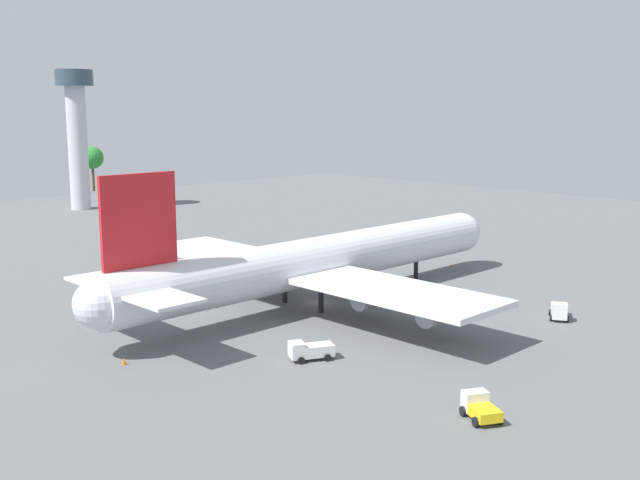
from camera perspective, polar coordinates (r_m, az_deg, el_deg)
ground_plane at (r=104.82m, az=0.00°, el=-4.78°), size 289.23×289.23×0.00m
cargo_airplane at (r=103.20m, az=-0.14°, el=-1.61°), size 72.31×59.05×19.70m
catering_truck at (r=101.45m, az=17.62°, el=-5.10°), size 4.70×3.83×2.40m
cargo_loader at (r=81.72m, az=-0.77°, el=-8.33°), size 5.14×3.85×2.10m
maintenance_van at (r=68.60m, az=12.00°, el=-12.27°), size 3.88×4.44×2.17m
safety_cone_nose at (r=129.75m, az=9.91°, el=-1.90°), size 0.39×0.39×0.56m
safety_cone_tail at (r=83.07m, az=-14.61°, el=-8.86°), size 0.53×0.53×0.76m
control_tower at (r=207.82m, az=-17.92°, el=8.18°), size 9.58×9.58×36.15m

